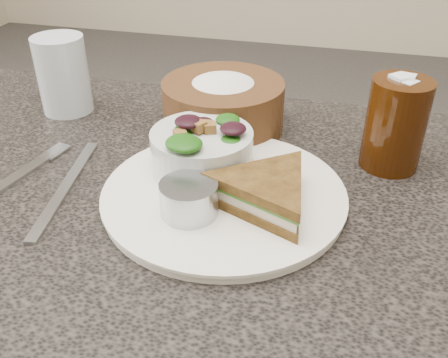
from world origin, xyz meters
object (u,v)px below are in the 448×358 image
dinner_plate (224,195)px  sandwich (266,192)px  dressing_ramekin (189,199)px  salad_bowl (202,144)px  water_glass (63,75)px  bread_basket (223,98)px  cola_glass (396,120)px

dinner_plate → sandwich: bearing=-19.6°
dinner_plate → dressing_ramekin: bearing=-116.3°
salad_bowl → sandwich: bearing=-32.4°
water_glass → sandwich: bearing=-29.0°
bread_basket → water_glass: 0.27m
salad_bowl → cola_glass: bearing=22.3°
dressing_ramekin → cola_glass: (0.23, 0.19, 0.03)m
salad_bowl → bread_basket: (-0.01, 0.15, 0.00)m
dressing_ramekin → sandwich: bearing=22.7°
cola_glass → salad_bowl: bearing=-157.7°
sandwich → cola_glass: 0.22m
cola_glass → dinner_plate: bearing=-145.0°
dinner_plate → bread_basket: 0.20m
salad_bowl → cola_glass: 0.26m
dinner_plate → salad_bowl: bearing=134.4°
dressing_ramekin → bread_basket: (-0.02, 0.24, 0.02)m
sandwich → salad_bowl: bearing=170.6°
bread_basket → cola_glass: 0.25m
dressing_ramekin → water_glass: (-0.29, 0.24, 0.03)m
sandwich → dressing_ramekin: (-0.08, -0.03, -0.00)m
sandwich → water_glass: size_ratio=1.24×
sandwich → water_glass: (-0.38, 0.21, 0.03)m
salad_bowl → cola_glass: size_ratio=0.97×
cola_glass → water_glass: 0.52m
cola_glass → dressing_ramekin: bearing=-139.3°
salad_bowl → bread_basket: bread_basket is taller
salad_bowl → dressing_ramekin: bearing=-82.1°
sandwich → water_glass: bearing=173.9°
dressing_ramekin → salad_bowl: bearing=97.9°
salad_bowl → water_glass: water_glass is taller
sandwich → bread_basket: bread_basket is taller
dinner_plate → sandwich: sandwich is taller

